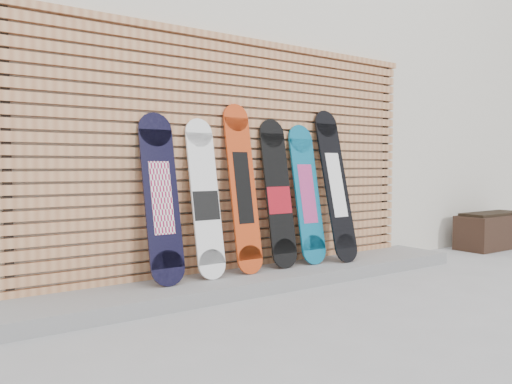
% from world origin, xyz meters
% --- Properties ---
extents(ground, '(80.00, 80.00, 0.00)m').
position_xyz_m(ground, '(0.00, 0.00, 0.00)').
color(ground, gray).
rests_on(ground, ground).
extents(building, '(12.00, 5.00, 3.60)m').
position_xyz_m(building, '(0.50, 3.50, 1.80)').
color(building, beige).
rests_on(building, ground).
extents(concrete_step, '(4.60, 0.70, 0.12)m').
position_xyz_m(concrete_step, '(-0.15, 0.68, 0.06)').
color(concrete_step, slate).
rests_on(concrete_step, ground).
extents(slat_wall, '(4.26, 0.08, 2.29)m').
position_xyz_m(slat_wall, '(-0.15, 0.97, 1.21)').
color(slat_wall, '#B4754B').
rests_on(slat_wall, ground).
extents(planter_box, '(1.06, 0.44, 0.48)m').
position_xyz_m(planter_box, '(3.55, 0.63, 0.23)').
color(planter_box, black).
rests_on(planter_box, ground).
extents(snowboard_0, '(0.29, 0.32, 1.42)m').
position_xyz_m(snowboard_0, '(-1.06, 0.79, 0.83)').
color(snowboard_0, black).
rests_on(snowboard_0, concrete_step).
extents(snowboard_1, '(0.26, 0.30, 1.39)m').
position_xyz_m(snowboard_1, '(-0.65, 0.79, 0.80)').
color(snowboard_1, white).
rests_on(snowboard_1, concrete_step).
extents(snowboard_2, '(0.26, 0.31, 1.55)m').
position_xyz_m(snowboard_2, '(-0.26, 0.79, 0.89)').
color(snowboard_2, '#BE3C14').
rests_on(snowboard_2, concrete_step).
extents(snowboard_3, '(0.28, 0.29, 1.43)m').
position_xyz_m(snowboard_3, '(0.15, 0.80, 0.82)').
color(snowboard_3, black).
rests_on(snowboard_3, concrete_step).
extents(snowboard_4, '(0.29, 0.30, 1.39)m').
position_xyz_m(snowboard_4, '(0.51, 0.80, 0.81)').
color(snowboard_4, '#0D5F82').
rests_on(snowboard_4, concrete_step).
extents(snowboard_5, '(0.29, 0.41, 1.55)m').
position_xyz_m(snowboard_5, '(0.85, 0.74, 0.89)').
color(snowboard_5, black).
rests_on(snowboard_5, concrete_step).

